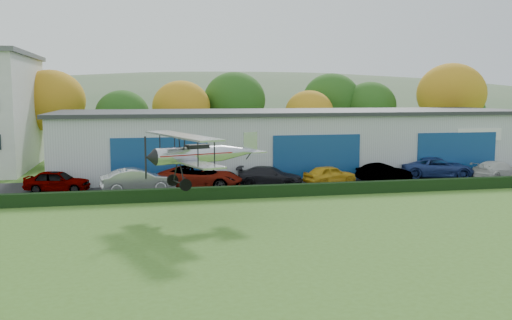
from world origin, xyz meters
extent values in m
plane|color=#446921|center=(0.00, 0.00, 0.00)|extent=(300.00, 300.00, 0.00)
cube|color=black|center=(3.00, 21.00, 0.03)|extent=(48.00, 9.00, 0.05)
cube|color=black|center=(3.00, 16.20, 0.40)|extent=(46.00, 0.60, 0.80)
cube|color=#B2B7BC|center=(5.00, 28.00, 2.50)|extent=(40.00, 12.00, 5.00)
cube|color=#2D3033|center=(5.00, 28.00, 5.15)|extent=(40.60, 12.60, 0.30)
cube|color=navy|center=(-7.00, 21.95, 1.80)|extent=(7.00, 0.12, 3.60)
cube|color=navy|center=(5.00, 21.95, 1.80)|extent=(7.00, 0.12, 3.60)
cube|color=navy|center=(17.00, 21.95, 1.80)|extent=(7.00, 0.12, 3.60)
cylinder|color=#3D2614|center=(-17.00, 40.00, 1.57)|extent=(0.36, 0.36, 3.15)
ellipsoid|color=#A87314|center=(-17.00, 40.00, 6.03)|extent=(6.84, 6.84, 6.16)
cylinder|color=#3D2614|center=(-10.00, 38.00, 1.22)|extent=(0.36, 0.36, 2.45)
ellipsoid|color=#1E4C14|center=(-10.00, 38.00, 4.69)|extent=(5.32, 5.32, 4.79)
cylinder|color=#3D2614|center=(-4.00, 40.00, 1.40)|extent=(0.36, 0.36, 2.80)
ellipsoid|color=#A87314|center=(-4.00, 40.00, 5.36)|extent=(6.08, 6.08, 5.47)
cylinder|color=#3D2614|center=(2.00, 42.00, 1.57)|extent=(0.36, 0.36, 3.15)
ellipsoid|color=#1E4C14|center=(2.00, 42.00, 6.03)|extent=(6.84, 6.84, 6.16)
cylinder|color=#3D2614|center=(10.00, 40.00, 1.22)|extent=(0.36, 0.36, 2.45)
ellipsoid|color=#A87314|center=(10.00, 40.00, 4.69)|extent=(5.32, 5.32, 4.79)
cylinder|color=#3D2614|center=(18.00, 42.00, 1.40)|extent=(0.36, 0.36, 2.80)
ellipsoid|color=#1E4C14|center=(18.00, 42.00, 5.36)|extent=(6.08, 6.08, 5.47)
cylinder|color=#3D2614|center=(26.00, 38.00, 1.75)|extent=(0.36, 0.36, 3.50)
ellipsoid|color=#A87314|center=(26.00, 38.00, 6.70)|extent=(7.60, 7.60, 6.84)
cylinder|color=#3D2614|center=(30.00, 42.00, 1.22)|extent=(0.36, 0.36, 2.45)
ellipsoid|color=#1E4C14|center=(30.00, 42.00, 4.69)|extent=(5.32, 5.32, 4.79)
cylinder|color=#3D2614|center=(14.00, 44.00, 1.57)|extent=(0.36, 0.36, 3.15)
ellipsoid|color=#1E4C14|center=(14.00, 44.00, 6.03)|extent=(6.84, 6.84, 6.16)
ellipsoid|color=#4C6642|center=(20.00, 140.00, -15.40)|extent=(320.00, 196.00, 56.00)
ellipsoid|color=#4C6642|center=(90.00, 140.00, -9.90)|extent=(240.00, 126.00, 36.00)
imported|color=gray|center=(-14.05, 20.89, 0.79)|extent=(4.62, 2.56, 1.49)
imported|color=silver|center=(-8.63, 19.48, 0.87)|extent=(5.18, 2.44, 1.64)
imported|color=gray|center=(-4.29, 20.12, 0.88)|extent=(6.58, 4.59, 1.67)
imported|color=black|center=(0.87, 20.29, 0.75)|extent=(5.21, 3.55, 1.40)
imported|color=gold|center=(5.41, 20.08, 0.75)|extent=(4.42, 2.80, 1.40)
imported|color=gray|center=(9.95, 20.53, 0.73)|extent=(4.21, 1.70, 1.36)
imported|color=navy|center=(14.97, 21.33, 0.86)|extent=(6.31, 4.10, 1.62)
imported|color=silver|center=(19.40, 19.96, 0.74)|extent=(5.15, 3.51, 1.38)
cylinder|color=silver|center=(-5.86, 10.99, 3.49)|extent=(3.91, 2.07, 0.91)
cone|color=silver|center=(-3.00, 11.94, 3.49)|extent=(2.39, 1.56, 0.91)
cone|color=black|center=(-7.91, 10.30, 3.49)|extent=(0.76, 1.02, 0.91)
cube|color=#A01910|center=(-5.57, 11.08, 3.54)|extent=(4.30, 2.21, 0.06)
cube|color=black|center=(-5.38, 11.14, 3.92)|extent=(1.34, 0.95, 0.25)
cube|color=silver|center=(-6.05, 10.92, 3.19)|extent=(3.48, 7.27, 0.10)
cube|color=silver|center=(-6.24, 10.86, 4.55)|extent=(3.71, 7.68, 0.10)
cylinder|color=black|center=(-5.65, 8.30, 3.88)|extent=(0.08, 0.08, 1.31)
cylinder|color=black|center=(-4.79, 8.58, 3.88)|extent=(0.08, 0.08, 1.31)
cylinder|color=black|center=(-7.31, 13.26, 3.88)|extent=(0.08, 0.08, 1.31)
cylinder|color=black|center=(-6.45, 13.55, 3.88)|extent=(0.08, 0.08, 1.31)
cylinder|color=black|center=(-6.13, 10.52, 4.20)|extent=(0.13, 0.22, 0.75)
cylinder|color=black|center=(-6.35, 11.19, 4.20)|extent=(0.13, 0.22, 0.75)
cylinder|color=black|center=(-6.30, 10.39, 2.64)|extent=(0.29, 0.69, 1.23)
cylinder|color=black|center=(-6.57, 11.20, 2.64)|extent=(0.29, 0.69, 1.23)
cylinder|color=black|center=(-6.43, 10.79, 2.04)|extent=(0.67, 1.84, 0.07)
cylinder|color=black|center=(-6.15, 9.94, 2.04)|extent=(0.66, 0.34, 0.64)
cylinder|color=black|center=(-6.72, 11.65, 2.04)|extent=(0.66, 0.34, 0.64)
cylinder|color=black|center=(-2.33, 12.16, 3.24)|extent=(0.37, 0.17, 0.42)
cube|color=silver|center=(-2.33, 12.16, 3.54)|extent=(1.69, 2.77, 0.06)
cube|color=silver|center=(-2.23, 12.20, 4.05)|extent=(0.88, 0.34, 1.11)
cube|color=black|center=(-8.17, 10.22, 3.49)|extent=(0.10, 0.13, 2.21)
camera|label=1|loc=(-8.51, -18.99, 6.85)|focal=39.11mm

